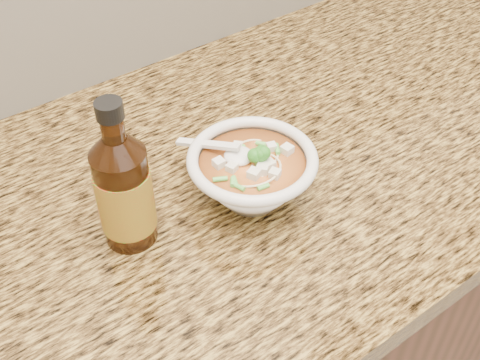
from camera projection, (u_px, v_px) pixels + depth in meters
counter_slab at (174, 203)px, 0.85m from camera, size 4.00×0.68×0.04m
soup_bowl at (252, 176)px, 0.80m from camera, size 0.17×0.18×0.10m
hot_sauce_bottle at (124, 191)px, 0.72m from camera, size 0.09×0.09×0.21m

